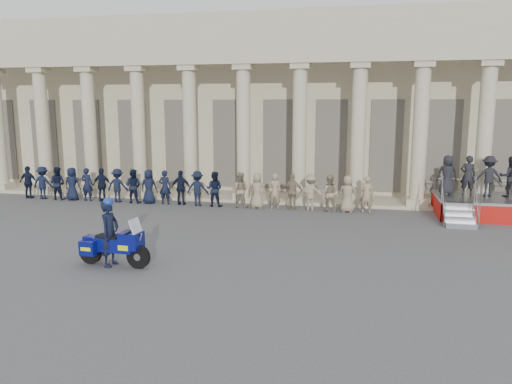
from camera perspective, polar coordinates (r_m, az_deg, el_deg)
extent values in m
plane|color=#464649|center=(15.74, -3.51, -6.75)|extent=(90.00, 90.00, 0.00)
cube|color=tan|center=(29.80, 4.18, 9.94)|extent=(40.00, 10.00, 9.00)
cube|color=tan|center=(24.09, 2.04, -0.65)|extent=(40.00, 2.60, 0.15)
cube|color=tan|center=(22.99, 1.80, 15.66)|extent=(35.80, 1.00, 1.00)
cube|color=tan|center=(23.12, 1.81, 18.37)|extent=(35.80, 1.00, 1.20)
cube|color=tan|center=(29.35, -26.94, 0.64)|extent=(0.90, 0.90, 0.30)
cube|color=tan|center=(27.80, -22.76, 0.48)|extent=(0.90, 0.90, 0.30)
cylinder|color=tan|center=(27.51, -23.18, 6.55)|extent=(0.64, 0.64, 5.60)
cube|color=tan|center=(27.52, -23.60, 12.62)|extent=(0.85, 0.85, 0.24)
cube|color=tan|center=(26.42, -18.11, 0.31)|extent=(0.90, 0.90, 0.30)
cylinder|color=tan|center=(26.11, -18.46, 6.70)|extent=(0.64, 0.64, 5.60)
cube|color=tan|center=(26.12, -18.83, 13.10)|extent=(0.85, 0.85, 0.24)
cube|color=tan|center=(25.22, -12.98, 0.11)|extent=(0.90, 0.90, 0.30)
cylinder|color=tan|center=(24.90, -13.25, 6.81)|extent=(0.64, 0.64, 5.60)
cube|color=tan|center=(24.92, -13.53, 13.53)|extent=(0.85, 0.85, 0.24)
cube|color=tan|center=(24.25, -7.40, -0.11)|extent=(0.90, 0.90, 0.30)
cylinder|color=tan|center=(23.91, -7.56, 6.87)|extent=(0.64, 0.64, 5.60)
cube|color=tan|center=(23.93, -7.72, 13.86)|extent=(0.85, 0.85, 0.24)
cube|color=tan|center=(23.53, -1.41, -0.34)|extent=(0.90, 0.90, 0.30)
cylinder|color=tan|center=(23.18, -1.44, 6.85)|extent=(0.64, 0.64, 5.60)
cube|color=tan|center=(23.20, -1.47, 14.07)|extent=(0.85, 0.85, 0.24)
cube|color=tan|center=(23.08, 4.89, -0.58)|extent=(0.90, 0.90, 0.30)
cylinder|color=tan|center=(22.72, 5.00, 6.75)|extent=(0.64, 0.64, 5.60)
cube|color=tan|center=(22.74, 5.11, 14.11)|extent=(0.85, 0.85, 0.24)
cube|color=tan|center=(22.92, 11.35, -0.82)|extent=(0.90, 0.90, 0.30)
cylinder|color=tan|center=(22.56, 11.61, 6.56)|extent=(0.64, 0.64, 5.60)
cube|color=tan|center=(22.58, 11.88, 13.97)|extent=(0.85, 0.85, 0.24)
cube|color=tan|center=(23.05, 17.82, -1.05)|extent=(0.90, 0.90, 0.30)
cylinder|color=tan|center=(22.69, 18.22, 6.28)|extent=(0.64, 0.64, 5.60)
cube|color=tan|center=(22.71, 18.64, 13.65)|extent=(0.85, 0.85, 0.24)
cube|color=tan|center=(23.47, 24.15, -1.26)|extent=(0.90, 0.90, 0.30)
cylinder|color=tan|center=(23.12, 24.67, 5.93)|extent=(0.64, 0.64, 5.60)
cube|color=tan|center=(23.14, 25.21, 13.15)|extent=(0.85, 0.85, 0.24)
cube|color=black|center=(31.50, -26.83, 5.35)|extent=(1.30, 0.12, 4.20)
cube|color=black|center=(29.94, -22.92, 5.45)|extent=(1.30, 0.12, 4.20)
cube|color=black|center=(28.54, -18.61, 5.53)|extent=(1.30, 0.12, 4.20)
cube|color=black|center=(27.32, -13.88, 5.58)|extent=(1.30, 0.12, 4.20)
cube|color=black|center=(26.30, -8.74, 5.59)|extent=(1.30, 0.12, 4.20)
cube|color=black|center=(25.50, -3.24, 5.55)|extent=(1.30, 0.12, 4.20)
cube|color=black|center=(24.95, 2.56, 5.46)|extent=(1.30, 0.12, 4.20)
cube|color=black|center=(24.66, 8.56, 5.31)|extent=(1.30, 0.12, 4.20)
cube|color=black|center=(24.65, 14.62, 5.09)|extent=(1.30, 0.12, 4.20)
cube|color=black|center=(24.91, 20.63, 4.82)|extent=(1.30, 0.12, 4.20)
cube|color=black|center=(25.43, 26.44, 4.51)|extent=(1.30, 0.12, 4.20)
imported|color=black|center=(26.58, -24.55, 1.02)|extent=(0.92, 0.38, 1.58)
imported|color=black|center=(26.13, -23.17, 0.97)|extent=(1.02, 0.59, 1.58)
imported|color=black|center=(25.69, -21.74, 0.93)|extent=(0.77, 0.60, 1.58)
imported|color=black|center=(25.27, -20.27, 0.88)|extent=(0.77, 0.50, 1.58)
imported|color=black|center=(24.86, -18.74, 0.83)|extent=(0.58, 0.38, 1.58)
imported|color=black|center=(24.47, -17.16, 0.78)|extent=(0.92, 0.38, 1.58)
imported|color=black|center=(24.11, -15.54, 0.72)|extent=(1.02, 0.59, 1.58)
imported|color=black|center=(23.76, -13.86, 0.66)|extent=(0.77, 0.60, 1.58)
imported|color=black|center=(23.43, -12.14, 0.60)|extent=(0.77, 0.50, 1.58)
imported|color=black|center=(23.13, -10.37, 0.54)|extent=(0.58, 0.38, 1.58)
imported|color=black|center=(22.84, -8.55, 0.48)|extent=(0.92, 0.38, 1.58)
imported|color=black|center=(22.58, -6.69, 0.41)|extent=(1.02, 0.59, 1.58)
imported|color=black|center=(22.35, -4.79, 0.34)|extent=(0.77, 0.60, 1.58)
imported|color=#86765C|center=(22.04, -1.85, 0.24)|extent=(0.77, 0.60, 1.58)
imported|color=#86765C|center=(21.87, 0.14, 0.17)|extent=(0.77, 0.50, 1.58)
imported|color=#86765C|center=(21.73, 2.16, 0.09)|extent=(0.58, 0.38, 1.58)
imported|color=#86765C|center=(21.61, 4.20, 0.02)|extent=(0.92, 0.38, 1.58)
imported|color=#86765C|center=(21.52, 6.27, -0.06)|extent=(1.02, 0.59, 1.58)
imported|color=#86765C|center=(21.46, 8.34, -0.13)|extent=(0.77, 0.60, 1.58)
imported|color=#86765C|center=(21.43, 10.43, -0.21)|extent=(0.77, 0.50, 1.58)
imported|color=#86765C|center=(21.43, 12.52, -0.28)|extent=(0.58, 0.38, 1.58)
cube|color=gray|center=(22.36, 25.00, -0.63)|extent=(4.02, 2.87, 0.10)
cube|color=#9A110C|center=(21.08, 25.77, -2.42)|extent=(4.02, 0.04, 0.71)
cube|color=#9A110C|center=(22.06, 19.88, -1.50)|extent=(0.04, 2.87, 0.71)
cube|color=gray|center=(19.95, 22.39, -3.59)|extent=(1.10, 0.28, 0.20)
cube|color=gray|center=(20.18, 22.29, -2.84)|extent=(1.10, 0.28, 0.20)
cube|color=gray|center=(20.40, 22.19, -2.11)|extent=(1.10, 0.28, 0.20)
cube|color=gray|center=(20.63, 22.09, -1.40)|extent=(1.10, 0.28, 0.20)
cylinder|color=gray|center=(23.61, 24.36, 1.29)|extent=(4.02, 0.04, 0.04)
imported|color=black|center=(22.11, 21.02, 1.83)|extent=(0.81, 0.53, 1.65)
imported|color=black|center=(22.25, 23.05, 1.75)|extent=(0.60, 0.40, 1.65)
imported|color=black|center=(22.42, 25.06, 1.66)|extent=(1.07, 0.61, 1.65)
imported|color=black|center=(22.61, 27.03, 1.57)|extent=(0.80, 0.63, 1.65)
cylinder|color=black|center=(14.41, -13.29, -7.20)|extent=(0.69, 0.19, 0.68)
cylinder|color=black|center=(15.21, -18.38, -6.54)|extent=(0.69, 0.19, 0.68)
cube|color=#090F66|center=(14.68, -15.79, -5.78)|extent=(1.21, 0.52, 0.39)
cube|color=#090F66|center=(14.38, -14.08, -5.35)|extent=(0.60, 0.57, 0.46)
cube|color=silver|center=(14.45, -14.04, -6.26)|extent=(0.25, 0.32, 0.12)
cube|color=#B2BFCC|center=(14.21, -13.53, -4.07)|extent=(0.25, 0.49, 0.55)
cube|color=black|center=(14.74, -16.51, -4.93)|extent=(0.69, 0.40, 0.10)
cube|color=#090F66|center=(15.08, -18.30, -5.18)|extent=(0.38, 0.37, 0.23)
cube|color=#090F66|center=(14.80, -18.65, -6.10)|extent=(0.48, 0.26, 0.41)
cube|color=#B8E20B|center=(14.80, -18.65, -6.10)|extent=(0.32, 0.27, 0.10)
cube|color=#090F66|center=(15.32, -17.26, -5.47)|extent=(0.48, 0.26, 0.41)
cube|color=#B8E20B|center=(15.32, -17.26, -5.47)|extent=(0.32, 0.27, 0.10)
cylinder|color=silver|center=(15.24, -16.89, -6.54)|extent=(0.62, 0.15, 0.10)
cylinder|color=black|center=(14.32, -14.12, -4.40)|extent=(0.09, 0.72, 0.04)
imported|color=black|center=(14.69, -16.36, -4.55)|extent=(0.50, 0.72, 1.89)
sphere|color=navy|center=(14.49, -16.53, -1.12)|extent=(0.28, 0.28, 0.28)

